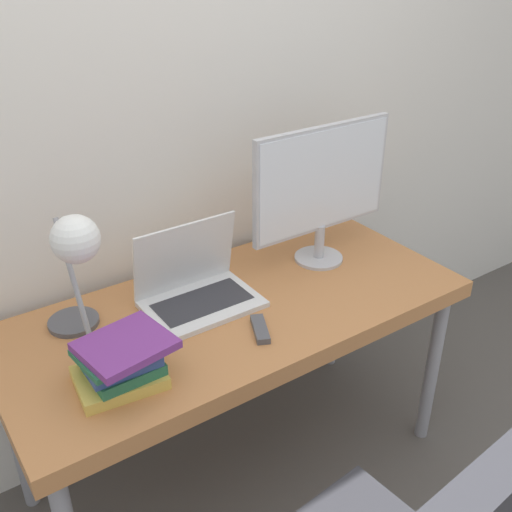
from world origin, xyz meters
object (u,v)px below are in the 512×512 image
at_px(monitor, 322,186).
at_px(book_stack, 121,362).
at_px(laptop, 197,288).
at_px(desk_lamp, 75,254).

relative_size(monitor, book_stack, 2.10).
bearing_deg(laptop, desk_lamp, -175.38).
bearing_deg(monitor, laptop, -179.97).
bearing_deg(desk_lamp, laptop, 4.62).
height_order(monitor, desk_lamp, monitor).
relative_size(desk_lamp, book_stack, 1.58).
xyz_separation_m(monitor, desk_lamp, (-0.89, -0.03, 0.02)).
bearing_deg(book_stack, monitor, 15.03).
relative_size(laptop, monitor, 0.63).
relative_size(monitor, desk_lamp, 1.32).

